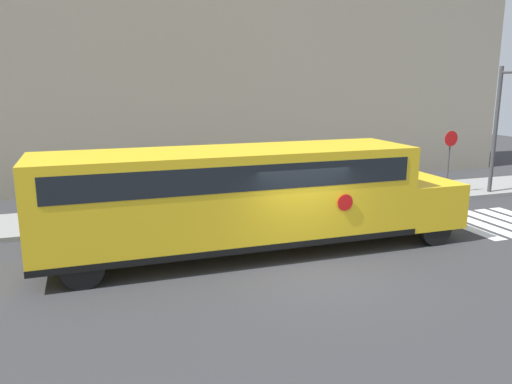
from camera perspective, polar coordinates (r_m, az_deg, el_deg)
name	(u,v)px	position (r m, az deg, el deg)	size (l,w,h in m)	color
ground_plane	(312,271)	(12.78, 6.41, -8.95)	(60.00, 60.00, 0.00)	#333335
sidewalk_strip	(237,208)	(18.56, -2.16, -1.81)	(44.00, 3.00, 0.15)	gray
building_backdrop	(197,79)	(24.28, -6.81, 12.73)	(32.00, 4.00, 9.60)	#9E937F
crosswalk_stripes	(497,222)	(18.79, 25.88, -3.13)	(3.30, 3.20, 0.01)	white
school_bus	(245,194)	(13.50, -1.30, -0.22)	(11.90, 2.57, 2.91)	yellow
stop_sign	(449,155)	(21.76, 21.23, 3.99)	(0.62, 0.10, 2.73)	#38383A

